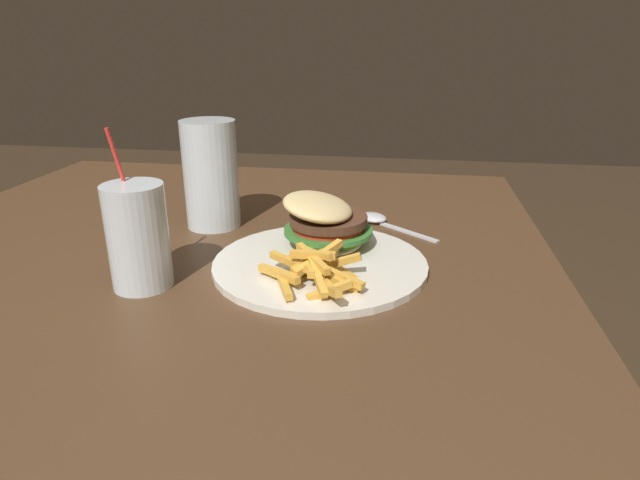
# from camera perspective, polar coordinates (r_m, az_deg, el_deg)

# --- Properties ---
(dining_table) EXTENTS (1.31, 1.04, 0.70)m
(dining_table) POSITION_cam_1_polar(r_m,az_deg,el_deg) (0.79, -15.07, -13.87)
(dining_table) COLOR #4C331E
(dining_table) RESTS_ON ground_plane
(meal_plate_near) EXTENTS (0.30, 0.30, 0.09)m
(meal_plate_near) POSITION_cam_1_polar(r_m,az_deg,el_deg) (0.76, 0.22, -0.34)
(meal_plate_near) COLOR silver
(meal_plate_near) RESTS_ON dining_table
(beer_glass) EXTENTS (0.09, 0.09, 0.18)m
(beer_glass) POSITION_cam_1_polar(r_m,az_deg,el_deg) (0.91, -11.53, 6.43)
(beer_glass) COLOR silver
(beer_glass) RESTS_ON dining_table
(juice_glass) EXTENTS (0.08, 0.08, 0.20)m
(juice_glass) POSITION_cam_1_polar(r_m,az_deg,el_deg) (0.71, -18.73, -0.06)
(juice_glass) COLOR silver
(juice_glass) RESTS_ON dining_table
(spoon) EXTENTS (0.12, 0.14, 0.01)m
(spoon) POSITION_cam_1_polar(r_m,az_deg,el_deg) (0.93, 6.04, 2.25)
(spoon) COLOR silver
(spoon) RESTS_ON dining_table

